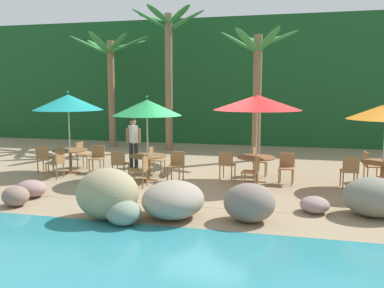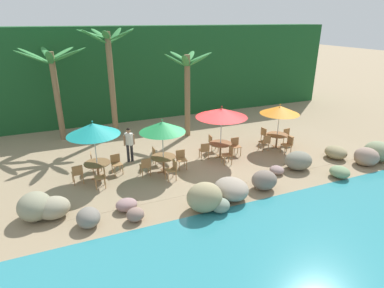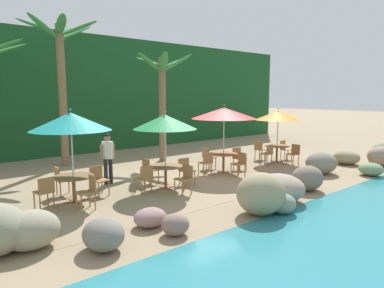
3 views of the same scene
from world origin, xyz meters
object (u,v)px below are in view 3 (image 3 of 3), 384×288
Objects in this scene: umbrella_teal at (71,122)px; chair_orange_right at (294,153)px; chair_teal_inland at (61,179)px; dining_table_red at (224,157)px; dining_table_orange at (277,148)px; chair_orange_left at (268,153)px; chair_red_inland at (208,156)px; chair_red_seaward at (238,157)px; dining_table_teal at (74,180)px; umbrella_orange at (278,115)px; dining_table_green at (166,170)px; chair_orange_seaward at (285,148)px; chair_green_right at (185,177)px; waiter_in_white at (108,155)px; chair_teal_seaward at (98,178)px; palm_tree_second at (61,66)px; chair_green_inland at (149,169)px; chair_teal_right at (89,190)px; chair_teal_left at (45,191)px; chair_red_right at (240,162)px; chair_red_left at (206,162)px; chair_green_seaward at (186,169)px; chair_green_left at (145,177)px; chair_orange_inland at (260,149)px; umbrella_red at (224,113)px; palm_tree_third at (163,89)px.

umbrella_teal is 9.48m from chair_orange_right.
chair_teal_inland is 9.48m from chair_orange_right.
dining_table_red and dining_table_orange have the same top height.
chair_red_inland is at bearing 157.99° from chair_orange_left.
dining_table_orange is at bearing -0.76° from chair_red_seaward.
chair_teal_inland is (-0.04, 0.85, -0.10)m from dining_table_teal.
chair_orange_left is at bearing -170.12° from umbrella_orange.
chair_orange_seaward reaches higher than dining_table_green.
waiter_in_white is at bearing 116.00° from chair_green_right.
chair_green_right is 1.00× the size of chair_red_seaward.
chair_teal_seaward is 6.27m from palm_tree_second.
chair_green_inland is 0.14× the size of palm_tree_second.
chair_teal_right is at bearing 170.70° from chair_green_right.
chair_red_inland reaches higher than dining_table_green.
chair_teal_left reaches higher than dining_table_green.
chair_teal_seaward is 1.00× the size of chair_orange_right.
chair_red_inland is at bearing 0.17° from chair_teal_inland.
umbrella_orange is (8.41, -0.22, 1.56)m from chair_teal_seaward.
dining_table_red is at bearing 89.68° from chair_red_right.
chair_teal_seaward is 1.00× the size of chair_red_left.
umbrella_teal is 2.99× the size of chair_orange_left.
dining_table_teal is 1.00× the size of dining_table_orange.
dining_table_orange is (9.18, 0.85, 0.10)m from chair_teal_right.
chair_orange_left is at bearing 0.18° from chair_teal_left.
chair_teal_right and chair_orange_seaward have the same top height.
chair_green_right and chair_red_left have the same top height.
chair_green_seaward is 1.00× the size of chair_green_right.
chair_green_left is (1.99, -1.43, 0.00)m from chair_teal_inland.
chair_orange_left is at bearing -169.17° from chair_orange_seaward.
chair_red_right is (3.94, -0.26, 0.00)m from chair_green_left.
dining_table_teal is 1.26× the size of chair_orange_inland.
waiter_in_white is at bearing 123.32° from dining_table_green.
chair_teal_seaward is 4.21m from chair_red_left.
chair_green_left is (1.11, -0.80, 0.00)m from chair_teal_seaward.
chair_orange_inland is (8.24, 0.61, 0.00)m from chair_teal_seaward.
chair_orange_seaward is at bearing 5.03° from dining_table_green.
chair_teal_left is (-0.79, -1.04, 0.00)m from chair_teal_inland.
chair_teal_seaward is 1.00× the size of chair_green_seaward.
umbrella_red is at bearing -88.00° from chair_red_inland.
chair_red_left is at bearing 32.87° from chair_green_right.
dining_table_red is at bearing -88.00° from chair_red_inland.
chair_teal_left is at bearing 163.12° from chair_green_right.
chair_green_right is at bearing -16.88° from chair_teal_left.
umbrella_orange is at bearing -0.41° from dining_table_red.
chair_teal_seaward is at bearing -99.95° from palm_tree_second.
umbrella_orange is at bearing 5.26° from chair_teal_right.
dining_table_teal is 0.23× the size of palm_tree_third.
chair_teal_inland is 9.32m from dining_table_orange.
umbrella_red is (2.25, 0.45, 1.77)m from chair_green_seaward.
palm_tree_third is (6.45, 3.80, 2.73)m from chair_teal_left.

